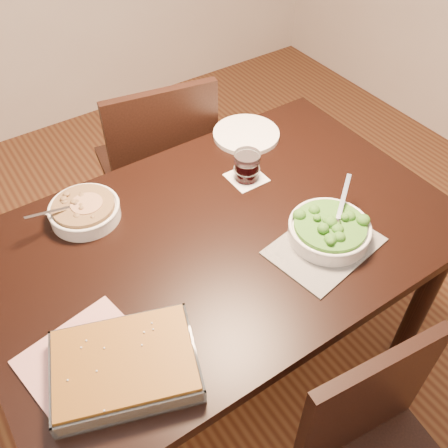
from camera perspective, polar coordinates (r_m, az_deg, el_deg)
name	(u,v)px	position (r m, az deg, el deg)	size (l,w,h in m)	color
ground	(222,361)	(2.09, -0.26, -15.40)	(4.00, 4.00, 0.00)	#452213
table	(221,255)	(1.55, -0.34, -3.55)	(1.40, 0.90, 0.75)	black
magazine_a	(82,354)	(1.29, -15.97, -14.04)	(0.28, 0.20, 0.01)	#B43339
magazine_b	(324,246)	(1.48, 11.41, -2.51)	(0.31, 0.22, 0.01)	#27282F
coaster	(246,178)	(1.67, 2.57, 5.31)	(0.12, 0.12, 0.00)	white
stew_bowl	(85,210)	(1.57, -15.65, 1.52)	(0.24, 0.22, 0.08)	white
broccoli_bowl	(329,230)	(1.48, 11.93, -0.68)	(0.25, 0.24, 0.09)	white
baking_dish	(125,365)	(1.22, -11.26, -15.57)	(0.39, 0.34, 0.06)	silver
wine_tumbler	(247,165)	(1.64, 2.63, 6.70)	(0.09, 0.09, 0.10)	black
dinner_plate	(246,134)	(1.86, 2.55, 10.21)	(0.24, 0.24, 0.02)	white
chair_far	(159,164)	(2.13, -7.41, 6.84)	(0.50, 0.50, 0.92)	black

